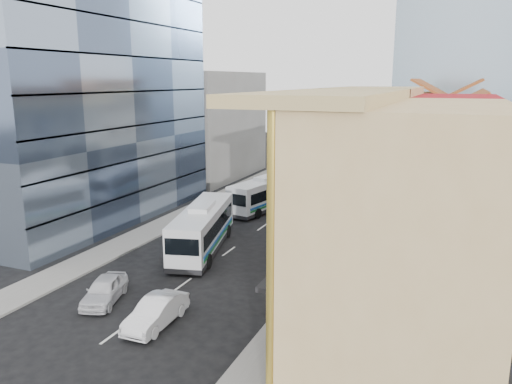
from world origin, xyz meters
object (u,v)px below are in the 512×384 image
at_px(bus_right, 316,213).
at_px(shophouse_tan, 407,234).
at_px(sedan_left, 104,290).
at_px(office_tower, 77,57).
at_px(sedan_right, 156,312).
at_px(bus_left_near, 203,227).
at_px(bus_left_far, 267,192).

bearing_deg(bus_right, shophouse_tan, -46.64).
bearing_deg(sedan_left, office_tower, 115.09).
relative_size(sedan_left, sedan_right, 0.96).
height_order(shophouse_tan, office_tower, office_tower).
distance_m(bus_left_near, sedan_right, 12.38).
relative_size(shophouse_tan, office_tower, 0.47).
relative_size(bus_left_far, bus_right, 1.13).
height_order(shophouse_tan, bus_left_near, shophouse_tan).
relative_size(bus_left_near, sedan_left, 2.61).
distance_m(shophouse_tan, office_tower, 35.19).
bearing_deg(office_tower, sedan_right, -41.36).
xyz_separation_m(shophouse_tan, bus_right, (-9.26, 17.94, -4.46)).
height_order(bus_left_near, bus_right, bus_left_near).
distance_m(shophouse_tan, sedan_right, 13.74).
xyz_separation_m(office_tower, bus_left_near, (15.00, -4.46, -13.15)).
height_order(office_tower, bus_left_near, office_tower).
bearing_deg(bus_left_near, bus_right, 36.73).
bearing_deg(sedan_right, bus_left_far, 96.79).
bearing_deg(sedan_left, sedan_right, -34.37).
xyz_separation_m(bus_left_near, bus_right, (6.74, 8.40, -0.31)).
bearing_deg(sedan_right, bus_left_near, 105.48).
distance_m(sedan_left, sedan_right, 4.70).
xyz_separation_m(office_tower, sedan_right, (18.50, -16.29, -14.24)).
bearing_deg(bus_left_far, bus_left_near, -79.22).
relative_size(bus_left_near, bus_right, 1.20).
distance_m(office_tower, bus_right, 25.87).
distance_m(bus_right, sedan_right, 20.49).
xyz_separation_m(bus_left_far, sedan_right, (3.50, -25.54, -0.98)).
bearing_deg(bus_left_near, sedan_left, -110.04).
bearing_deg(sedan_left, shophouse_tan, -14.76).
height_order(shophouse_tan, bus_right, shophouse_tan).
relative_size(office_tower, sedan_left, 6.78).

